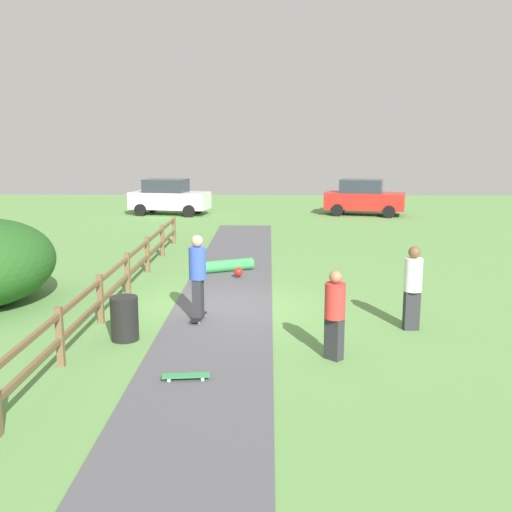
{
  "coord_description": "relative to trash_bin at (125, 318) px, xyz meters",
  "views": [
    {
      "loc": [
        1.12,
        -13.88,
        4.0
      ],
      "look_at": [
        0.78,
        1.43,
        1.0
      ],
      "focal_mm": 41.75,
      "sensor_mm": 36.0,
      "label": 1
    }
  ],
  "objects": [
    {
      "name": "parked_car_white",
      "position": [
        -2.53,
        20.64,
        0.51
      ],
      "size": [
        4.43,
        2.55,
        1.92
      ],
      "color": "silver",
      "rests_on": "ground_plane"
    },
    {
      "name": "skateboard_loose",
      "position": [
        1.52,
        -2.06,
        -0.36
      ],
      "size": [
        0.82,
        0.29,
        0.08
      ],
      "color": "#338C4C",
      "rests_on": "asphalt_path"
    },
    {
      "name": "asphalt_path",
      "position": [
        1.8,
        2.4,
        -0.44
      ],
      "size": [
        2.4,
        28.0,
        0.02
      ],
      "primitive_type": "cube",
      "color": "#515156",
      "rests_on": "ground_plane"
    },
    {
      "name": "bystander_white",
      "position": [
        5.96,
        0.81,
        0.56
      ],
      "size": [
        0.41,
        0.41,
        1.81
      ],
      "color": "#2D2D33",
      "rests_on": "ground_plane"
    },
    {
      "name": "wooden_fence",
      "position": [
        -0.8,
        2.4,
        0.22
      ],
      "size": [
        0.12,
        18.12,
        1.1
      ],
      "color": "brown",
      "rests_on": "ground_plane"
    },
    {
      "name": "skater_fallen",
      "position": [
        1.65,
        6.29,
        -0.25
      ],
      "size": [
        1.68,
        1.52,
        0.36
      ],
      "color": "green",
      "rests_on": "asphalt_path"
    },
    {
      "name": "bystander_red",
      "position": [
        4.12,
        -0.99,
        0.48
      ],
      "size": [
        0.54,
        0.54,
        1.68
      ],
      "color": "#2D2D33",
      "rests_on": "ground_plane"
    },
    {
      "name": "parked_car_red",
      "position": [
        8.01,
        20.64,
        0.51
      ],
      "size": [
        4.49,
        2.75,
        1.92
      ],
      "color": "red",
      "rests_on": "ground_plane"
    },
    {
      "name": "ground_plane",
      "position": [
        1.8,
        2.4,
        -0.45
      ],
      "size": [
        60.0,
        60.0,
        0.0
      ],
      "primitive_type": "plane",
      "color": "#60934C"
    },
    {
      "name": "trash_bin",
      "position": [
        0.0,
        0.0,
        0.0
      ],
      "size": [
        0.56,
        0.56,
        0.9
      ],
      "primitive_type": "cylinder",
      "color": "black",
      "rests_on": "ground_plane"
    },
    {
      "name": "skater_riding",
      "position": [
        1.34,
        1.32,
        0.65
      ],
      "size": [
        0.43,
        0.82,
        1.93
      ],
      "color": "black",
      "rests_on": "asphalt_path"
    }
  ]
}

